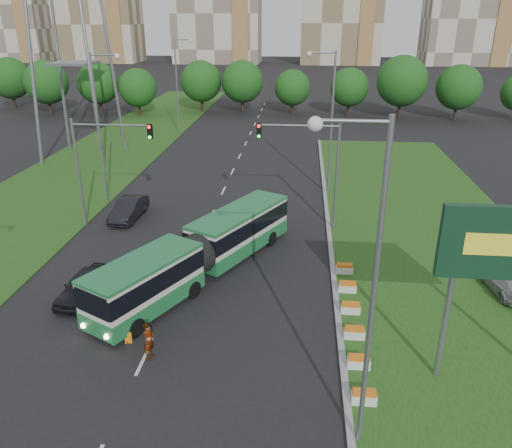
# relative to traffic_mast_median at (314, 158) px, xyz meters

# --- Properties ---
(ground) EXTENTS (360.00, 360.00, 0.00)m
(ground) POSITION_rel_traffic_mast_median_xyz_m (-4.78, -10.00, -5.35)
(ground) COLOR black
(ground) RESTS_ON ground
(grass_median) EXTENTS (14.00, 60.00, 0.15)m
(grass_median) POSITION_rel_traffic_mast_median_xyz_m (8.22, -2.00, -5.27)
(grass_median) COLOR #1E4714
(grass_median) RESTS_ON ground
(median_kerb) EXTENTS (0.30, 60.00, 0.18)m
(median_kerb) POSITION_rel_traffic_mast_median_xyz_m (1.27, -2.00, -5.26)
(median_kerb) COLOR gray
(median_kerb) RESTS_ON ground
(left_verge) EXTENTS (12.00, 110.00, 0.10)m
(left_verge) POSITION_rel_traffic_mast_median_xyz_m (-22.78, 15.00, -5.30)
(left_verge) COLOR #1E4714
(left_verge) RESTS_ON ground
(lane_markings) EXTENTS (0.20, 100.00, 0.01)m
(lane_markings) POSITION_rel_traffic_mast_median_xyz_m (-7.78, 10.00, -5.35)
(lane_markings) COLOR beige
(lane_markings) RESTS_ON ground
(flower_planters) EXTENTS (1.10, 11.50, 0.60)m
(flower_planters) POSITION_rel_traffic_mast_median_xyz_m (1.92, -12.50, -4.90)
(flower_planters) COLOR silver
(flower_planters) RESTS_ON grass_median
(traffic_mast_median) EXTENTS (5.76, 0.32, 8.00)m
(traffic_mast_median) POSITION_rel_traffic_mast_median_xyz_m (0.00, 0.00, 0.00)
(traffic_mast_median) COLOR gray
(traffic_mast_median) RESTS_ON ground
(traffic_mast_left) EXTENTS (5.76, 0.32, 8.00)m
(traffic_mast_left) POSITION_rel_traffic_mast_median_xyz_m (-15.16, -1.00, 0.00)
(traffic_mast_left) COLOR gray
(traffic_mast_left) RESTS_ON ground
(street_lamps) EXTENTS (36.00, 60.00, 12.00)m
(street_lamps) POSITION_rel_traffic_mast_median_xyz_m (-7.78, 0.00, 0.65)
(street_lamps) COLOR gray
(street_lamps) RESTS_ON ground
(tree_line) EXTENTS (120.00, 8.00, 9.00)m
(tree_line) POSITION_rel_traffic_mast_median_xyz_m (5.22, 45.00, -0.85)
(tree_line) COLOR #164412
(tree_line) RESTS_ON ground
(midrise_west) EXTENTS (22.00, 14.00, 36.00)m
(midrise_west) POSITION_rel_traffic_mast_median_xyz_m (-99.78, 140.00, 12.65)
(midrise_west) COLOR beige
(midrise_west) RESTS_ON ground
(articulated_bus) EXTENTS (2.49, 15.98, 2.63)m
(articulated_bus) POSITION_rel_traffic_mast_median_xyz_m (-6.94, -7.86, -3.74)
(articulated_bus) COLOR beige
(articulated_bus) RESTS_ON ground
(car_left_near) EXTENTS (2.31, 4.62, 1.51)m
(car_left_near) POSITION_rel_traffic_mast_median_xyz_m (-12.56, -10.96, -4.59)
(car_left_near) COLOR black
(car_left_near) RESTS_ON ground
(car_left_far) EXTENTS (1.88, 4.86, 1.58)m
(car_left_far) POSITION_rel_traffic_mast_median_xyz_m (-14.00, 0.75, -4.56)
(car_left_far) COLOR black
(car_left_far) RESTS_ON ground
(car_median) EXTENTS (2.22, 4.36, 1.21)m
(car_median) POSITION_rel_traffic_mast_median_xyz_m (10.72, -8.43, -4.59)
(car_median) COLOR #989BA1
(car_median) RESTS_ON grass_median
(pedestrian) EXTENTS (0.60, 0.77, 1.86)m
(pedestrian) POSITION_rel_traffic_mast_median_xyz_m (-7.49, -15.81, -4.42)
(pedestrian) COLOR gray
(pedestrian) RESTS_ON ground
(shopping_trolley) EXTENTS (0.33, 0.34, 0.56)m
(shopping_trolley) POSITION_rel_traffic_mast_median_xyz_m (-8.87, -14.74, -5.07)
(shopping_trolley) COLOR orange
(shopping_trolley) RESTS_ON ground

